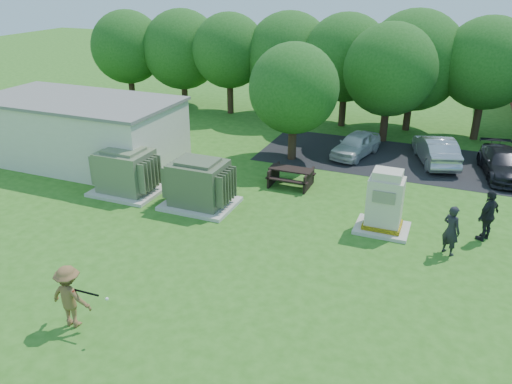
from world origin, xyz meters
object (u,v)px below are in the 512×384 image
at_px(person_walking_right, 488,215).
at_px(picnic_table, 291,175).
at_px(generator_cabinet, 385,205).
at_px(person_by_generator, 451,230).
at_px(transformer_right, 199,184).
at_px(car_white, 356,144).
at_px(car_dark, 503,163).
at_px(car_silver_a, 436,150).
at_px(transformer_left, 126,172).
at_px(batter, 70,297).

bearing_deg(person_walking_right, picnic_table, -71.40).
height_order(generator_cabinet, person_by_generator, generator_cabinet).
bearing_deg(transformer_right, car_white, 61.10).
xyz_separation_m(transformer_right, generator_cabinet, (7.60, 0.72, 0.11)).
bearing_deg(car_dark, picnic_table, -161.06).
distance_m(picnic_table, car_dark, 10.49).
xyz_separation_m(person_by_generator, person_walking_right, (1.21, 1.59, 0.07)).
bearing_deg(generator_cabinet, picnic_table, 149.14).
distance_m(car_white, car_dark, 7.25).
height_order(car_silver_a, car_dark, car_silver_a).
xyz_separation_m(picnic_table, car_silver_a, (6.00, 5.73, 0.18)).
distance_m(person_by_generator, car_silver_a, 9.51).
height_order(transformer_left, batter, transformer_left).
distance_m(transformer_left, generator_cabinet, 11.32).
distance_m(person_walking_right, car_white, 9.78).
distance_m(car_silver_a, car_dark, 3.24).
relative_size(transformer_right, car_white, 0.80).
xyz_separation_m(picnic_table, person_walking_right, (8.34, -2.11, 0.46)).
height_order(person_walking_right, car_dark, person_walking_right).
relative_size(batter, person_by_generator, 1.02).
bearing_deg(generator_cabinet, person_by_generator, -20.36).
bearing_deg(car_silver_a, car_dark, 150.42).
xyz_separation_m(generator_cabinet, person_by_generator, (2.46, -0.91, -0.15)).
height_order(generator_cabinet, car_dark, generator_cabinet).
bearing_deg(car_dark, generator_cabinet, -129.74).
height_order(generator_cabinet, picnic_table, generator_cabinet).
height_order(picnic_table, car_white, car_white).
relative_size(picnic_table, car_dark, 0.45).
distance_m(transformer_left, picnic_table, 7.51).
height_order(transformer_left, generator_cabinet, generator_cabinet).
xyz_separation_m(car_white, car_dark, (7.24, -0.19, 0.00)).
bearing_deg(car_silver_a, picnic_table, 25.70).
bearing_deg(batter, person_by_generator, -141.51).
relative_size(transformer_right, batter, 1.58).
height_order(transformer_left, car_white, transformer_left).
xyz_separation_m(car_silver_a, car_dark, (3.18, -0.65, -0.08)).
relative_size(picnic_table, car_white, 0.53).
bearing_deg(batter, transformer_right, -88.88).
xyz_separation_m(transformer_left, transformer_right, (3.70, 0.00, 0.00)).
relative_size(picnic_table, batter, 1.05).
bearing_deg(transformer_left, car_white, 45.78).
distance_m(transformer_right, picnic_table, 4.59).
height_order(person_by_generator, car_dark, person_by_generator).
bearing_deg(generator_cabinet, batter, -128.34).
xyz_separation_m(transformer_left, batter, (4.12, -8.35, -0.02)).
bearing_deg(transformer_right, car_silver_a, 46.04).
distance_m(picnic_table, car_white, 5.61).
height_order(picnic_table, car_silver_a, car_silver_a).
bearing_deg(batter, car_silver_a, -117.55).
xyz_separation_m(transformer_left, picnic_table, (6.62, 3.52, -0.43)).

